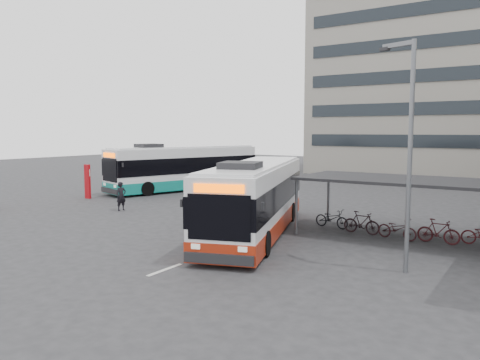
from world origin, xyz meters
The scene contains 10 objects.
ground centered at (0.00, 0.00, 0.00)m, with size 120.00×120.00×0.00m, color #28282B.
bike_shelter centered at (8.47, 3.00, 1.44)m, with size 10.00×4.00×2.54m.
office_block centered at (6.00, 36.00, 12.50)m, with size 30.00×15.00×25.00m, color gray.
road_markings centered at (2.50, -3.00, 0.01)m, with size 0.15×7.60×0.01m.
bus_main centered at (2.17, 0.30, 1.56)m, with size 6.06×11.58×3.37m.
bus_teal centered at (-10.52, 10.55, 1.68)m, with size 6.16×12.44×3.61m.
pedestrian centered at (-7.43, 1.27, 0.83)m, with size 0.60×0.40×1.65m, color black.
lamp_post centered at (9.09, -1.93, 4.19)m, with size 1.25×0.55×7.34m.
sign_totem_mid centered at (-12.96, 3.37, 1.19)m, with size 0.50×0.16×2.31m.
sign_totem_north centered at (-14.04, 9.16, 1.18)m, with size 0.49×0.16×2.27m.
Camera 1 is at (12.75, -17.15, 4.54)m, focal length 35.00 mm.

